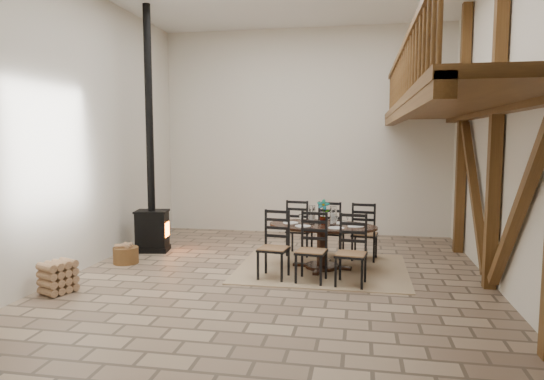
% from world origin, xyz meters
% --- Properties ---
extents(ground, '(8.00, 8.00, 0.00)m').
position_xyz_m(ground, '(0.00, 0.00, 0.00)').
color(ground, '#9E8569').
rests_on(ground, ground).
extents(room_shell, '(7.02, 8.02, 5.01)m').
position_xyz_m(room_shell, '(1.19, 0.00, 3.01)').
color(room_shell, silver).
rests_on(room_shell, ground).
extents(rug, '(3.00, 2.50, 0.02)m').
position_xyz_m(rug, '(0.71, 0.66, 0.01)').
color(rug, tan).
rests_on(rug, ground).
extents(dining_table, '(2.09, 2.38, 1.26)m').
position_xyz_m(dining_table, '(0.71, 0.66, 0.42)').
color(dining_table, black).
rests_on(dining_table, ground).
extents(wood_stove, '(0.74, 0.62, 5.00)m').
position_xyz_m(wood_stove, '(-2.88, 1.42, 1.12)').
color(wood_stove, black).
rests_on(wood_stove, ground).
extents(log_basket, '(0.47, 0.47, 0.39)m').
position_xyz_m(log_basket, '(-2.96, 0.39, 0.17)').
color(log_basket, brown).
rests_on(log_basket, ground).
extents(log_stack, '(0.52, 0.59, 0.49)m').
position_xyz_m(log_stack, '(-3.12, -1.45, 0.25)').
color(log_stack, tan).
rests_on(log_stack, ground).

